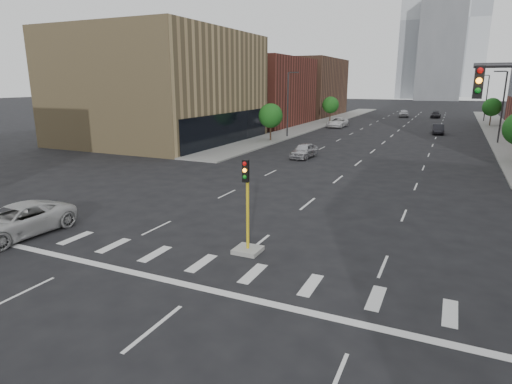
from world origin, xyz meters
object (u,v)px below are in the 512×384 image
Objects in this scene: car_mid_right at (438,129)px; median_traffic_signal at (247,233)px; car_far_left at (337,122)px; car_deep_right at (436,115)px; car_near_left at (304,151)px; car_distant at (404,113)px; parked_minivan at (17,221)px.

median_traffic_signal is at bearing -101.06° from car_mid_right.
car_deep_right is (14.79, 28.67, -0.14)m from car_far_left.
car_near_left is 31.10m from car_mid_right.
median_traffic_signal is 86.43m from car_distant.
median_traffic_signal is at bearing -74.16° from car_near_left.
car_mid_right is at bearing -81.71° from car_distant.
car_deep_right is at bearing 63.83° from car_far_left.
car_far_left is at bearing 101.24° from car_near_left.
parked_minivan reaches higher than car_deep_right.
car_far_left is at bearing -112.41° from car_distant.
car_near_left is at bearing -80.68° from car_far_left.
car_mid_right is at bearing 83.68° from median_traffic_signal.
parked_minivan is at bearing -165.77° from median_traffic_signal.
median_traffic_signal is at bearing -91.26° from car_deep_right.
parked_minivan is (-1.20, -61.08, -0.01)m from car_far_left.
car_far_left is (-16.52, 3.75, 0.08)m from car_mid_right.
car_mid_right is (11.83, 28.76, -0.02)m from car_near_left.
car_mid_right is 16.94m from car_far_left.
car_deep_right is 0.93× the size of car_distant.
median_traffic_signal reaches higher than car_near_left.
car_distant is 89.84m from parked_minivan.
median_traffic_signal is at bearing 16.61° from parked_minivan.
parked_minivan reaches higher than car_mid_right.
parked_minivan is at bearing -111.92° from car_mid_right.
car_deep_right is at bearing 87.17° from median_traffic_signal.
median_traffic_signal is 86.88m from car_deep_right.
car_far_left is 1.02× the size of parked_minivan.
car_mid_right reaches higher than car_deep_right.
car_near_left is 0.89× the size of car_distant.
car_near_left is 60.89m from car_distant.
car_mid_right is 0.96× the size of car_deep_right.
car_near_left is 0.76× the size of car_far_left.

